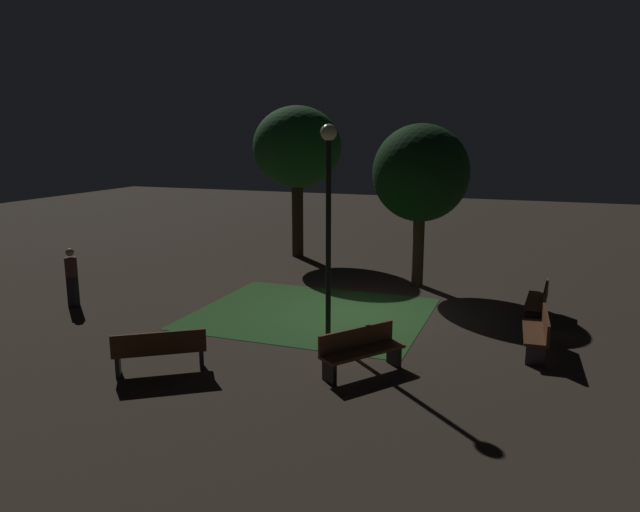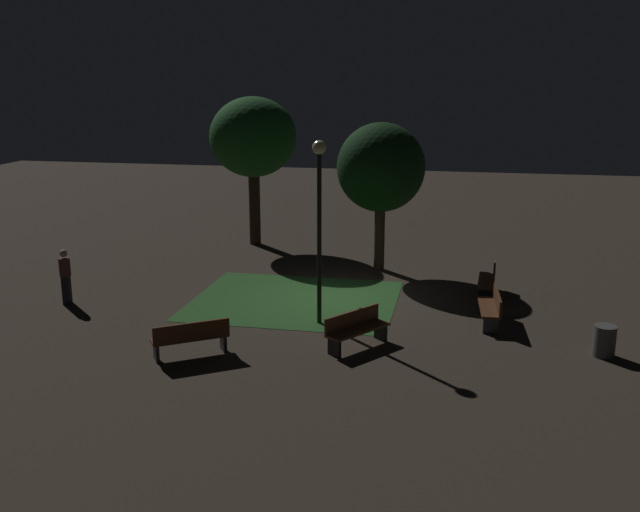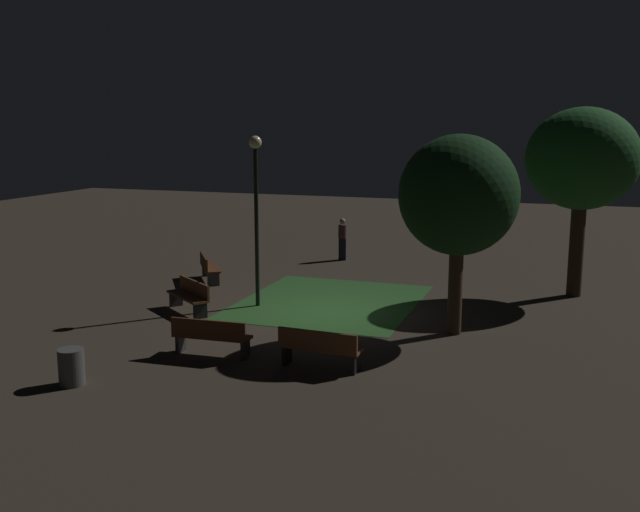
% 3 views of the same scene
% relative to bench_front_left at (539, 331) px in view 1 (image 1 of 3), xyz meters
% --- Properties ---
extents(ground_plane, '(60.00, 60.00, 0.00)m').
position_rel_bench_front_left_xyz_m(ground_plane, '(1.30, 4.49, -0.48)').
color(ground_plane, '#3D3328').
extents(grass_lawn, '(5.04, 5.92, 0.01)m').
position_rel_bench_front_left_xyz_m(grass_lawn, '(0.95, 5.59, -0.48)').
color(grass_lawn, '#2D6028').
rests_on(grass_lawn, ground).
extents(bench_front_left, '(1.82, 0.57, 0.88)m').
position_rel_bench_front_left_xyz_m(bench_front_left, '(0.00, 0.00, 0.00)').
color(bench_front_left, '#512D19').
rests_on(bench_front_left, ground).
extents(bench_corner, '(1.82, 0.57, 0.88)m').
position_rel_bench_front_left_xyz_m(bench_corner, '(2.59, 0.00, 0.00)').
color(bench_corner, brown).
rests_on(bench_corner, ground).
extents(bench_near_trees, '(1.41, 1.76, 0.88)m').
position_rel_bench_front_left_xyz_m(bench_near_trees, '(-3.77, 6.97, 0.00)').
color(bench_near_trees, '#512D19').
rests_on(bench_near_trees, ground).
extents(bench_lawn_edge, '(1.74, 1.45, 0.88)m').
position_rel_bench_front_left_xyz_m(bench_lawn_edge, '(-2.37, 3.27, 0.00)').
color(bench_lawn_edge, brown).
rests_on(bench_lawn_edge, ground).
extents(tree_lawn_side, '(3.29, 3.29, 5.66)m').
position_rel_bench_front_left_xyz_m(tree_lawn_side, '(7.74, 8.79, 3.62)').
color(tree_lawn_side, '#38281C').
rests_on(tree_lawn_side, ground).
extents(tree_back_left, '(2.91, 2.91, 4.95)m').
position_rel_bench_front_left_xyz_m(tree_back_left, '(4.91, 3.59, 2.97)').
color(tree_back_left, '#423021').
rests_on(tree_back_left, ground).
extents(lamp_post_plaza_east, '(0.36, 0.36, 4.84)m').
position_rel_bench_front_left_xyz_m(lamp_post_plaza_east, '(-0.86, 4.50, 2.78)').
color(lamp_post_plaza_east, black).
rests_on(lamp_post_plaza_east, ground).
extents(pedestrian, '(0.32, 0.32, 1.61)m').
position_rel_bench_front_left_xyz_m(pedestrian, '(-0.66, 11.97, 0.37)').
color(pedestrian, black).
rests_on(pedestrian, ground).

